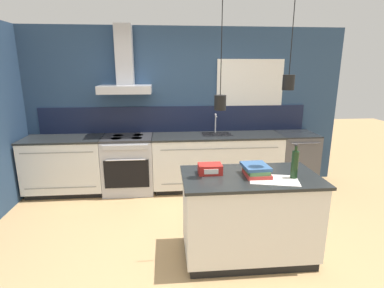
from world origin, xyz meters
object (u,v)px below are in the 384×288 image
(book_stack, at_px, (256,170))
(red_supply_box, at_px, (210,169))
(oven_range, at_px, (129,164))
(bottle_on_island, at_px, (295,164))
(dishwasher, at_px, (295,159))

(book_stack, bearing_deg, red_supply_box, 166.97)
(oven_range, xyz_separation_m, bottle_on_island, (1.85, -1.99, 0.60))
(dishwasher, relative_size, bottle_on_island, 2.65)
(oven_range, height_order, bottle_on_island, bottle_on_island)
(oven_range, distance_m, book_stack, 2.46)
(bottle_on_island, bearing_deg, dishwasher, 65.13)
(dishwasher, bearing_deg, red_supply_box, -134.05)
(oven_range, distance_m, red_supply_box, 2.13)
(dishwasher, height_order, bottle_on_island, bottle_on_island)
(oven_range, height_order, red_supply_box, red_supply_box)
(bottle_on_island, bearing_deg, book_stack, 163.64)
(oven_range, bearing_deg, red_supply_box, -59.44)
(book_stack, bearing_deg, oven_range, 128.62)
(bottle_on_island, bearing_deg, oven_range, 133.01)
(red_supply_box, bearing_deg, bottle_on_island, -14.49)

